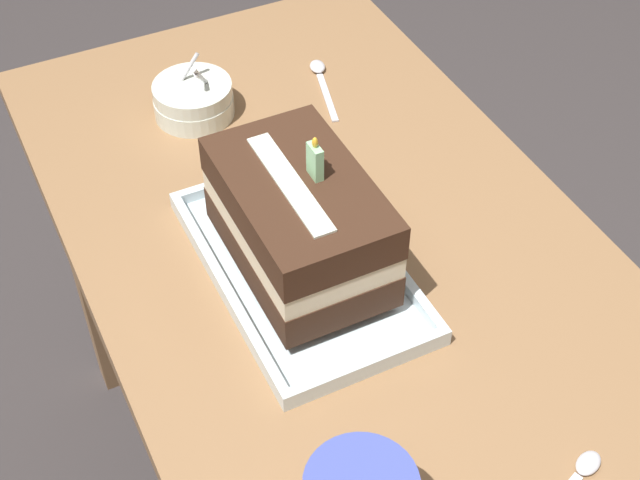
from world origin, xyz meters
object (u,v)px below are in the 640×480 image
at_px(foil_tray, 301,267).
at_px(bowl_stack, 193,99).
at_px(birthday_cake, 300,221).
at_px(serving_spoon_by_bowls, 320,75).
at_px(serving_spoon_near_tray, 580,474).

height_order(foil_tray, bowl_stack, bowl_stack).
height_order(birthday_cake, bowl_stack, birthday_cake).
height_order(birthday_cake, serving_spoon_by_bowls, birthday_cake).
bearing_deg(birthday_cake, serving_spoon_near_tray, 19.13).
bearing_deg(serving_spoon_by_bowls, birthday_cake, -29.48).
xyz_separation_m(foil_tray, serving_spoon_near_tray, (0.39, 0.13, -0.00)).
bearing_deg(serving_spoon_near_tray, serving_spoon_by_bowls, 174.70).
distance_m(foil_tray, serving_spoon_near_tray, 0.41).
bearing_deg(bowl_stack, serving_spoon_by_bowls, 90.28).
relative_size(foil_tray, serving_spoon_near_tray, 2.87).
distance_m(foil_tray, serving_spoon_by_bowls, 0.41).
distance_m(bowl_stack, serving_spoon_near_tray, 0.76).
xyz_separation_m(birthday_cake, serving_spoon_by_bowls, (-0.36, 0.20, -0.08)).
relative_size(serving_spoon_near_tray, serving_spoon_by_bowls, 0.83).
distance_m(foil_tray, birthday_cake, 0.08).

